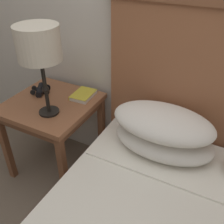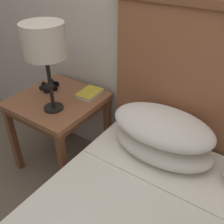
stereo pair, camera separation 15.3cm
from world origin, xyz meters
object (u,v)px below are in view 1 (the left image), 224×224
object	(u,v)px
nightstand	(52,112)
book_on_nightstand	(83,95)
table_lamp	(39,46)
binoculars_pair	(40,90)

from	to	relation	value
nightstand	book_on_nightstand	world-z (taller)	book_on_nightstand
table_lamp	binoculars_pair	size ratio (longest dim) A/B	3.56
book_on_nightstand	nightstand	bearing A→B (deg)	-134.28
book_on_nightstand	binoculars_pair	bearing A→B (deg)	-163.09
binoculars_pair	book_on_nightstand	bearing A→B (deg)	16.91
nightstand	binoculars_pair	xyz separation A→B (m)	(-0.15, 0.07, 0.10)
nightstand	book_on_nightstand	distance (m)	0.25
binoculars_pair	nightstand	bearing A→B (deg)	-25.80
nightstand	binoculars_pair	distance (m)	0.19
nightstand	table_lamp	xyz separation A→B (m)	(0.08, -0.11, 0.53)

